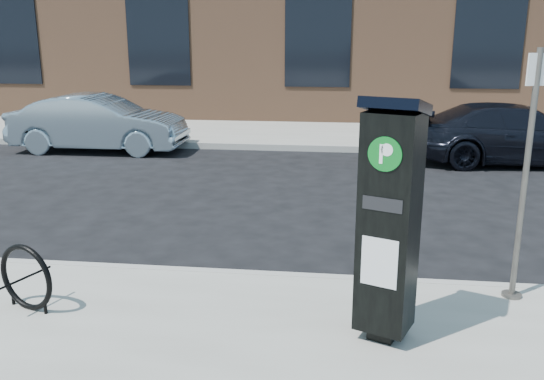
% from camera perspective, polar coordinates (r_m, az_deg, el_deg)
% --- Properties ---
extents(ground, '(120.00, 120.00, 0.00)m').
position_cam_1_polar(ground, '(6.75, -0.69, -9.34)').
color(ground, black).
rests_on(ground, ground).
extents(sidewalk_far, '(60.00, 12.00, 0.15)m').
position_cam_1_polar(sidewalk_far, '(20.29, 4.67, 7.32)').
color(sidewalk_far, gray).
rests_on(sidewalk_far, ground).
extents(curb_near, '(60.00, 0.12, 0.16)m').
position_cam_1_polar(curb_near, '(6.70, -0.72, -8.83)').
color(curb_near, '#9E9B93').
rests_on(curb_near, ground).
extents(curb_far, '(60.00, 0.12, 0.16)m').
position_cam_1_polar(curb_far, '(14.39, 3.61, 4.16)').
color(curb_far, '#9E9B93').
rests_on(curb_far, ground).
extents(parking_kiosk, '(0.63, 0.60, 2.17)m').
position_cam_1_polar(parking_kiosk, '(5.02, 11.52, -2.91)').
color(parking_kiosk, black).
rests_on(parking_kiosk, sidewalk_near).
extents(sign_pole, '(0.22, 0.20, 2.53)m').
position_cam_1_polar(sign_pole, '(6.22, 23.78, 0.94)').
color(sign_pole, '#625C57').
rests_on(sign_pole, sidewalk_near).
extents(bike_rack, '(0.67, 0.28, 0.69)m').
position_cam_1_polar(bike_rack, '(6.21, -23.19, -7.99)').
color(bike_rack, black).
rests_on(bike_rack, sidewalk_near).
extents(car_silver, '(4.25, 1.51, 1.40)m').
position_cam_1_polar(car_silver, '(14.90, -16.78, 6.35)').
color(car_silver, '#8399A7').
rests_on(car_silver, ground).
extents(car_dark, '(4.73, 2.21, 1.34)m').
position_cam_1_polar(car_dark, '(13.95, 22.97, 5.12)').
color(car_dark, black).
rests_on(car_dark, ground).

